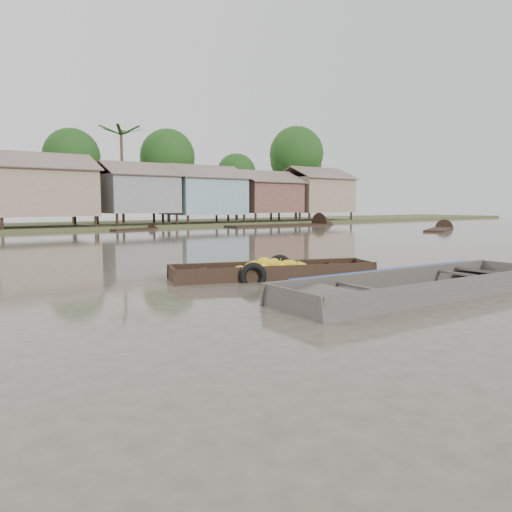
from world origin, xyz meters
TOP-DOWN VIEW (x-y plane):
  - ground at (0.00, 0.00)m, footprint 120.00×120.00m
  - riverbank at (3.03, 31.86)m, footprint 120.00×12.47m
  - banana_boat at (1.50, 2.48)m, footprint 5.36×2.96m
  - viewer_boat at (2.55, -1.19)m, footprint 6.99×2.18m
  - distant_boats at (15.08, 22.43)m, footprint 47.82×15.69m

SIDE VIEW (x-z plane):
  - distant_boats at x=15.08m, z-range -0.22..0.12m
  - ground at x=0.00m, z-range 0.00..0.00m
  - viewer_boat at x=2.55m, z-range -0.23..0.33m
  - banana_boat at x=1.50m, z-range -0.25..0.50m
  - riverbank at x=3.03m, z-range -2.04..8.18m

